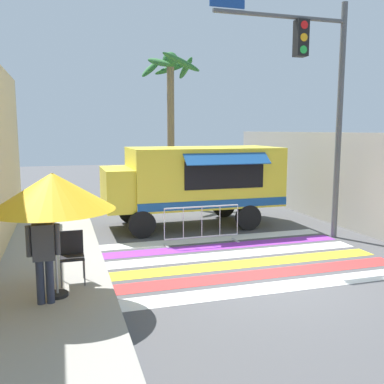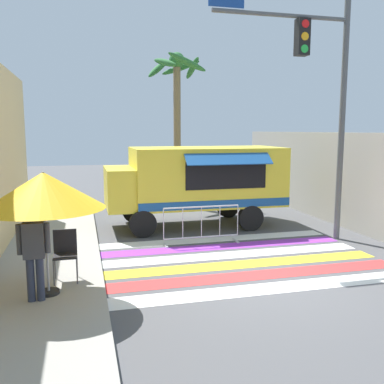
% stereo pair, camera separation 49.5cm
% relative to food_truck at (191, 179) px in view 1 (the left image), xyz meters
% --- Properties ---
extents(ground_plane, '(60.00, 60.00, 0.00)m').
position_rel_food_truck_xyz_m(ground_plane, '(0.14, -4.93, -1.49)').
color(ground_plane, '#4C4C4F').
extents(concrete_wall_right, '(0.20, 16.00, 2.92)m').
position_rel_food_truck_xyz_m(concrete_wall_right, '(4.55, -1.93, -0.03)').
color(concrete_wall_right, '#A39E93').
rests_on(concrete_wall_right, ground_plane).
extents(crosswalk_painted, '(6.40, 4.36, 0.01)m').
position_rel_food_truck_xyz_m(crosswalk_painted, '(0.14, -3.67, -1.49)').
color(crosswalk_painted, white).
rests_on(crosswalk_painted, ground_plane).
extents(food_truck, '(5.41, 2.69, 2.46)m').
position_rel_food_truck_xyz_m(food_truck, '(0.00, 0.00, 0.00)').
color(food_truck, yellow).
rests_on(food_truck, ground_plane).
extents(traffic_signal_pole, '(3.85, 0.29, 6.31)m').
position_rel_food_truck_xyz_m(traffic_signal_pole, '(2.74, -2.55, 2.73)').
color(traffic_signal_pole, '#515456').
rests_on(traffic_signal_pole, ground_plane).
extents(patio_umbrella, '(2.05, 2.05, 2.14)m').
position_rel_food_truck_xyz_m(patio_umbrella, '(-3.99, -5.22, 0.49)').
color(patio_umbrella, black).
rests_on(patio_umbrella, sidewalk_left).
extents(folding_chair, '(0.43, 0.43, 0.96)m').
position_rel_food_truck_xyz_m(folding_chair, '(-3.71, -4.54, -0.75)').
color(folding_chair, '#4C4C51').
rests_on(folding_chair, sidewalk_left).
extents(vendor_person, '(0.53, 0.21, 1.57)m').
position_rel_food_truck_xyz_m(vendor_person, '(-4.17, -5.48, -0.45)').
color(vendor_person, '#2D3347').
rests_on(vendor_person, sidewalk_left).
extents(barricade_front, '(2.06, 0.44, 1.02)m').
position_rel_food_truck_xyz_m(barricade_front, '(-0.34, -2.11, -0.99)').
color(barricade_front, '#B7BABF').
rests_on(barricade_front, ground_plane).
extents(palm_tree, '(2.33, 2.35, 5.96)m').
position_rel_food_truck_xyz_m(palm_tree, '(0.34, 3.86, 2.91)').
color(palm_tree, '#7A664C').
rests_on(palm_tree, ground_plane).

